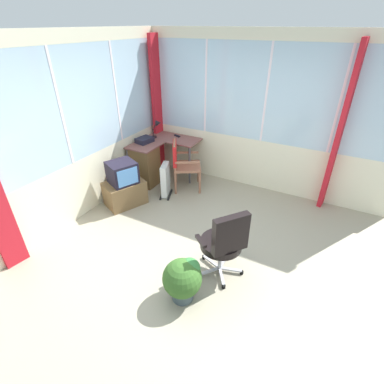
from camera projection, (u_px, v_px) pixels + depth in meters
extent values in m
cube|color=gray|center=(204.00, 260.00, 3.82)|extent=(5.42, 5.36, 0.06)
cube|color=#EFE8C6|center=(78.00, 189.00, 4.46)|extent=(4.42, 0.06, 0.92)
cube|color=silver|center=(59.00, 110.00, 3.83)|extent=(4.33, 0.06, 1.56)
cube|color=#EFE8C6|center=(42.00, 36.00, 3.38)|extent=(4.42, 0.06, 0.18)
cube|color=white|center=(59.00, 110.00, 3.83)|extent=(0.04, 0.07, 1.56)
cube|color=white|center=(115.00, 94.00, 4.66)|extent=(0.04, 0.07, 1.56)
cube|color=#EFE8C6|center=(258.00, 164.00, 5.26)|extent=(0.06, 4.36, 0.92)
cube|color=silver|center=(267.00, 95.00, 4.63)|extent=(0.06, 4.27, 1.56)
cube|color=#EFE8C6|center=(275.00, 34.00, 4.18)|extent=(0.06, 4.36, 0.18)
cube|color=white|center=(340.00, 102.00, 4.19)|extent=(0.07, 0.04, 1.56)
cube|color=white|center=(267.00, 95.00, 4.63)|extent=(0.07, 0.04, 1.56)
cube|color=white|center=(206.00, 88.00, 5.07)|extent=(0.07, 0.04, 1.56)
cube|color=red|center=(158.00, 107.00, 5.59)|extent=(0.28, 0.07, 2.55)
cube|color=red|center=(340.00, 133.00, 4.30)|extent=(0.29, 0.11, 2.55)
cube|color=brown|center=(153.00, 141.00, 5.42)|extent=(1.11, 0.51, 0.02)
cube|color=brown|center=(184.00, 141.00, 5.44)|extent=(0.51, 0.54, 0.02)
cube|color=brown|center=(144.00, 166.00, 5.38)|extent=(0.40, 0.47, 0.74)
cylinder|color=#4C4C51|center=(190.00, 166.00, 5.39)|extent=(0.04, 0.04, 0.75)
cylinder|color=#4C4C51|center=(129.00, 167.00, 5.32)|extent=(0.04, 0.04, 0.75)
cylinder|color=black|center=(153.00, 137.00, 5.55)|extent=(0.13, 0.13, 0.02)
cylinder|color=black|center=(153.00, 133.00, 5.50)|extent=(0.02, 0.02, 0.15)
cylinder|color=black|center=(155.00, 125.00, 5.45)|extent=(0.03, 0.09, 0.14)
cone|color=black|center=(158.00, 123.00, 5.46)|extent=(0.14, 0.13, 0.12)
cube|color=black|center=(177.00, 136.00, 5.60)|extent=(0.09, 0.16, 0.02)
cube|color=#1F1F30|center=(145.00, 140.00, 5.30)|extent=(0.34, 0.28, 0.09)
cylinder|color=#9D654A|center=(200.00, 183.00, 5.14)|extent=(0.04, 0.04, 0.42)
cylinder|color=#9D654A|center=(198.00, 172.00, 5.52)|extent=(0.04, 0.04, 0.42)
cylinder|color=#9D654A|center=(175.00, 183.00, 5.13)|extent=(0.04, 0.04, 0.42)
cylinder|color=#9D654A|center=(176.00, 172.00, 5.50)|extent=(0.04, 0.04, 0.42)
cube|color=#9D654A|center=(187.00, 166.00, 5.20)|extent=(0.66, 0.66, 0.04)
cube|color=#9D654A|center=(175.00, 154.00, 5.07)|extent=(0.39, 0.25, 0.45)
cube|color=red|center=(175.00, 153.00, 5.06)|extent=(0.42, 0.28, 0.38)
cube|color=#9D654A|center=(187.00, 163.00, 4.92)|extent=(0.25, 0.39, 0.03)
cube|color=#9D654A|center=(187.00, 153.00, 5.30)|extent=(0.25, 0.39, 0.03)
cube|color=#B7B7BF|center=(209.00, 271.00, 3.55)|extent=(0.24, 0.20, 0.02)
cylinder|color=black|center=(199.00, 276.00, 3.51)|extent=(0.05, 0.05, 0.05)
cube|color=#B7B7BF|center=(221.00, 276.00, 3.48)|extent=(0.25, 0.19, 0.02)
cylinder|color=black|center=(224.00, 286.00, 3.37)|extent=(0.05, 0.05, 0.05)
cube|color=#B7B7BF|center=(230.00, 269.00, 3.57)|extent=(0.11, 0.28, 0.02)
cylinder|color=black|center=(242.00, 272.00, 3.56)|extent=(0.05, 0.05, 0.05)
cube|color=#B7B7BF|center=(224.00, 261.00, 3.70)|extent=(0.28, 0.05, 0.02)
cylinder|color=black|center=(228.00, 255.00, 3.82)|extent=(0.05, 0.05, 0.05)
cube|color=#B7B7BF|center=(212.00, 262.00, 3.69)|extent=(0.13, 0.28, 0.02)
cylinder|color=black|center=(204.00, 257.00, 3.79)|extent=(0.05, 0.05, 0.05)
cylinder|color=#B7B7BF|center=(220.00, 257.00, 3.50)|extent=(0.05, 0.05, 0.35)
cylinder|color=black|center=(221.00, 243.00, 3.39)|extent=(0.50, 0.50, 0.09)
cube|color=black|center=(231.00, 234.00, 3.10)|extent=(0.39, 0.33, 0.47)
cube|color=black|center=(241.00, 229.00, 3.42)|extent=(0.17, 0.20, 0.04)
cube|color=black|center=(201.00, 241.00, 3.23)|extent=(0.17, 0.20, 0.04)
cube|color=brown|center=(125.00, 193.00, 4.85)|extent=(0.76, 0.66, 0.42)
cube|color=black|center=(122.00, 173.00, 4.65)|extent=(0.55, 0.54, 0.36)
cube|color=#5996DE|center=(128.00, 177.00, 4.51)|extent=(0.32, 0.15, 0.28)
cube|color=silver|center=(163.00, 184.00, 4.89)|extent=(0.05, 0.10, 0.59)
cube|color=silver|center=(164.00, 183.00, 4.93)|extent=(0.05, 0.10, 0.59)
cube|color=silver|center=(165.00, 181.00, 4.96)|extent=(0.05, 0.10, 0.59)
cube|color=silver|center=(165.00, 180.00, 5.00)|extent=(0.05, 0.10, 0.59)
cube|color=silver|center=(166.00, 179.00, 5.03)|extent=(0.05, 0.10, 0.59)
cube|color=silver|center=(166.00, 178.00, 5.07)|extent=(0.05, 0.10, 0.59)
cube|color=silver|center=(167.00, 177.00, 5.11)|extent=(0.05, 0.10, 0.59)
cube|color=silver|center=(167.00, 176.00, 5.14)|extent=(0.05, 0.10, 0.59)
cube|color=black|center=(170.00, 195.00, 5.17)|extent=(0.34, 0.15, 0.03)
cube|color=black|center=(162.00, 194.00, 5.18)|extent=(0.34, 0.15, 0.03)
cube|color=silver|center=(167.00, 173.00, 5.16)|extent=(0.08, 0.10, 0.41)
cylinder|color=#3E4D53|center=(183.00, 293.00, 3.23)|extent=(0.25, 0.25, 0.14)
sphere|color=#346025|center=(182.00, 278.00, 3.11)|extent=(0.44, 0.44, 0.44)
sphere|color=#357739|center=(190.00, 269.00, 3.11)|extent=(0.24, 0.24, 0.24)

